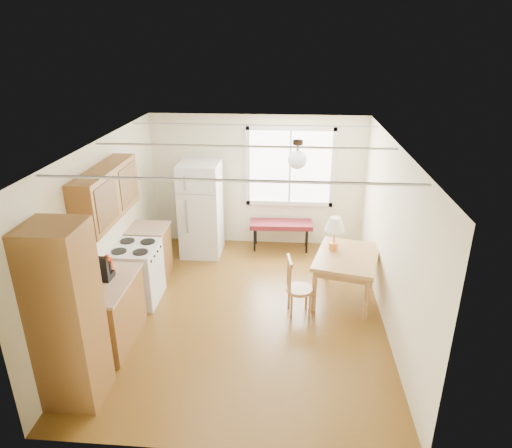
# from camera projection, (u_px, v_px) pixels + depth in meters

# --- Properties ---
(room_shell) EXTENTS (4.60, 5.60, 2.62)m
(room_shell) POSITION_uv_depth(u_px,v_px,m) (244.00, 234.00, 6.32)
(room_shell) COLOR #503210
(room_shell) RESTS_ON ground
(kitchen_run) EXTENTS (0.65, 3.40, 2.20)m
(kitchen_run) POSITION_uv_depth(u_px,v_px,m) (111.00, 278.00, 6.01)
(kitchen_run) COLOR brown
(kitchen_run) RESTS_ON ground
(window_unit) EXTENTS (1.64, 0.05, 1.51)m
(window_unit) POSITION_uv_depth(u_px,v_px,m) (290.00, 167.00, 8.44)
(window_unit) COLOR white
(window_unit) RESTS_ON room_shell
(pendant_light) EXTENTS (0.26, 0.26, 0.40)m
(pendant_light) POSITION_uv_depth(u_px,v_px,m) (297.00, 159.00, 6.26)
(pendant_light) COLOR black
(pendant_light) RESTS_ON room_shell
(refrigerator) EXTENTS (0.72, 0.75, 1.74)m
(refrigerator) POSITION_uv_depth(u_px,v_px,m) (201.00, 209.00, 8.31)
(refrigerator) COLOR silver
(refrigerator) RESTS_ON ground
(bench) EXTENTS (1.19, 0.48, 0.54)m
(bench) POSITION_uv_depth(u_px,v_px,m) (281.00, 225.00, 8.62)
(bench) COLOR maroon
(bench) RESTS_ON ground
(dining_table) EXTENTS (1.15, 1.37, 0.74)m
(dining_table) POSITION_uv_depth(u_px,v_px,m) (347.00, 261.00, 6.90)
(dining_table) COLOR olive
(dining_table) RESTS_ON ground
(chair) EXTENTS (0.41, 0.40, 0.88)m
(chair) POSITION_uv_depth(u_px,v_px,m) (294.00, 283.00, 6.55)
(chair) COLOR olive
(chair) RESTS_ON ground
(table_lamp) EXTENTS (0.31, 0.31, 0.53)m
(table_lamp) POSITION_uv_depth(u_px,v_px,m) (335.00, 227.00, 6.88)
(table_lamp) COLOR #D08D42
(table_lamp) RESTS_ON dining_table
(coffee_maker) EXTENTS (0.19, 0.24, 0.35)m
(coffee_maker) POSITION_uv_depth(u_px,v_px,m) (104.00, 270.00, 5.81)
(coffee_maker) COLOR black
(coffee_maker) RESTS_ON kitchen_run
(kettle) EXTENTS (0.14, 0.14, 0.26)m
(kettle) POSITION_uv_depth(u_px,v_px,m) (108.00, 265.00, 5.98)
(kettle) COLOR red
(kettle) RESTS_ON kitchen_run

